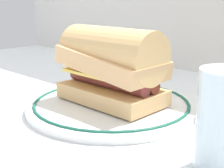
# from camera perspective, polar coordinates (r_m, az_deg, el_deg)

# --- Properties ---
(ground_plane) EXTENTS (1.50, 1.50, 0.00)m
(ground_plane) POSITION_cam_1_polar(r_m,az_deg,el_deg) (0.59, -1.30, -3.99)
(ground_plane) COLOR white
(plate) EXTENTS (0.30, 0.30, 0.01)m
(plate) POSITION_cam_1_polar(r_m,az_deg,el_deg) (0.57, 0.00, -3.60)
(plate) COLOR white
(plate) RESTS_ON ground_plane
(sausage_sandwich) EXTENTS (0.18, 0.11, 0.13)m
(sausage_sandwich) POSITION_cam_1_polar(r_m,az_deg,el_deg) (0.55, 0.00, 3.42)
(sausage_sandwich) COLOR #E3B273
(sausage_sandwich) RESTS_ON plate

